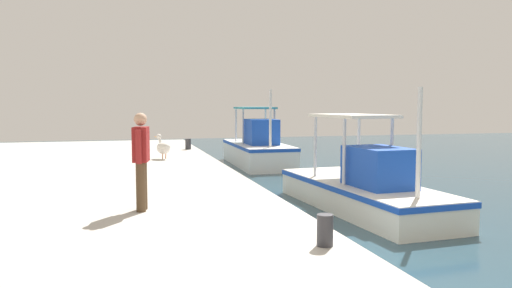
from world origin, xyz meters
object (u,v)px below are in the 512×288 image
(fishing_boat_nearest, at_px, (258,149))
(pelican, at_px, (163,147))
(fisherman_standing, at_px, (141,157))
(mooring_bollard_second, at_px, (325,230))
(mooring_bollard_nearest, at_px, (188,144))
(fishing_boat_second, at_px, (364,188))

(fishing_boat_nearest, distance_m, pelican, 5.68)
(fisherman_standing, height_order, mooring_bollard_second, fisherman_standing)
(mooring_bollard_second, bearing_deg, mooring_bollard_nearest, 180.00)
(mooring_bollard_second, bearing_deg, pelican, -173.52)
(fisherman_standing, bearing_deg, fishing_boat_nearest, 156.03)
(fishing_boat_nearest, distance_m, mooring_bollard_second, 14.89)
(fishing_boat_nearest, height_order, mooring_bollard_nearest, fishing_boat_nearest)
(fishing_boat_second, height_order, fisherman_standing, fishing_boat_second)
(fisherman_standing, bearing_deg, mooring_bollard_second, 38.21)
(fishing_boat_second, distance_m, pelican, 7.26)
(fisherman_standing, bearing_deg, mooring_bollard_nearest, 168.99)
(fisherman_standing, xyz_separation_m, mooring_bollard_second, (2.81, 2.21, -0.72))
(fishing_boat_second, height_order, pelican, fishing_boat_second)
(pelican, bearing_deg, mooring_bollard_second, 6.48)
(fishing_boat_second, relative_size, mooring_bollard_second, 14.46)
(pelican, height_order, mooring_bollard_second, pelican)
(fishing_boat_second, height_order, mooring_bollard_nearest, fishing_boat_second)
(fishing_boat_second, relative_size, pelican, 6.32)
(fishing_boat_nearest, height_order, fishing_boat_second, fishing_boat_nearest)
(fishing_boat_nearest, height_order, pelican, fishing_boat_nearest)
(fishing_boat_nearest, bearing_deg, mooring_bollard_nearest, -82.00)
(fishing_boat_nearest, distance_m, mooring_bollard_nearest, 3.07)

